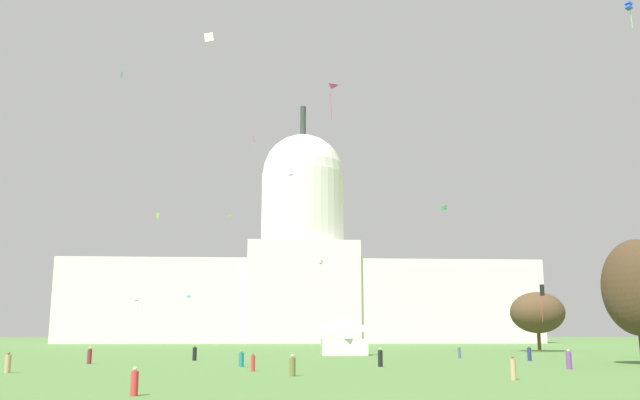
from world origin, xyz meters
name	(u,v)px	position (x,y,z in m)	size (l,w,h in m)	color
capitol_building	(302,276)	(2.54, 175.41, 19.80)	(139.37, 27.08, 73.33)	silver
event_tent	(344,336)	(3.95, 66.94, 2.69)	(6.61, 4.62, 5.29)	white
tree_east_mid	(537,313)	(38.60, 83.49, 6.43)	(10.68, 9.79, 9.90)	#4C3823
tree_east_far	(638,287)	(31.14, 37.11, 7.68)	(9.24, 9.41, 12.63)	#42301E
person_teal_near_tent	(241,359)	(-8.98, 35.81, 0.68)	(0.59, 0.59, 1.52)	#1E757A
person_purple_aisle_center	(569,360)	(20.02, 29.48, 0.78)	(0.49, 0.49, 1.73)	#703D93
person_navy_near_tree_east	(529,354)	(23.05, 46.92, 0.76)	(0.55, 0.55, 1.69)	navy
person_red_edge_west	(134,383)	(-13.10, 6.36, 0.66)	(0.54, 0.54, 1.46)	red
person_maroon_near_tree_west	(89,356)	(-24.81, 42.66, 0.77)	(0.63, 0.63, 1.71)	maroon
person_red_deep_crowd	(253,363)	(-7.67, 28.24, 0.67)	(0.48, 0.48, 1.47)	red
person_tan_lawn_far_left	(513,369)	(10.43, 16.57, 0.75)	(0.51, 0.51, 1.64)	tan
person_black_back_right	(380,358)	(4.11, 34.88, 0.80)	(0.62, 0.62, 1.77)	black
person_black_front_center	(195,354)	(-14.95, 50.12, 0.76)	(0.50, 0.50, 1.69)	black
person_tan_mid_center	(8,363)	(-27.21, 27.19, 0.75)	(0.62, 0.62, 1.67)	tan
person_denim_mid_left	(459,353)	(17.09, 54.73, 0.70)	(0.47, 0.47, 1.52)	#3D5684
person_olive_lawn_far_right	(292,366)	(-4.55, 21.47, 0.72)	(0.65, 0.65, 1.60)	olive
kite_violet_high	(289,179)	(-2.88, 119.73, 37.19)	(1.26, 1.52, 4.16)	purple
kite_pink_low	(138,302)	(-31.30, 100.15, 8.69)	(1.07, 1.22, 2.11)	pink
kite_black_low	(542,295)	(28.06, 54.71, 7.85)	(0.58, 0.28, 4.73)	black
kite_magenta_mid	(329,89)	(-0.17, 41.57, 29.90)	(1.30, 1.43, 3.95)	#D1339E
kite_red_high	(254,140)	(-11.06, 122.43, 47.01)	(0.35, 0.76, 3.07)	red
kite_gold_high	(209,37)	(-14.02, 45.28, 37.32)	(1.15, 0.54, 1.36)	gold
kite_green_mid	(444,208)	(32.16, 118.69, 30.80)	(1.28, 1.27, 1.18)	green
kite_turquoise_high	(122,74)	(-33.25, 85.14, 47.83)	(0.25, 1.07, 0.98)	teal
kite_white_mid	(321,262)	(4.05, 116.35, 18.18)	(1.17, 1.19, 3.01)	white
kite_cyan_low	(189,297)	(-27.54, 145.78, 12.04)	(0.76, 0.74, 0.69)	#33BCDB
kite_yellow_mid	(230,217)	(-17.08, 137.59, 31.32)	(1.21, 0.89, 0.30)	yellow
kite_lime_mid	(158,216)	(-34.93, 137.65, 31.27)	(0.57, 0.29, 2.93)	#8CD133
kite_blue_high	(629,6)	(36.05, 42.55, 41.59)	(0.96, 0.94, 3.40)	blue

